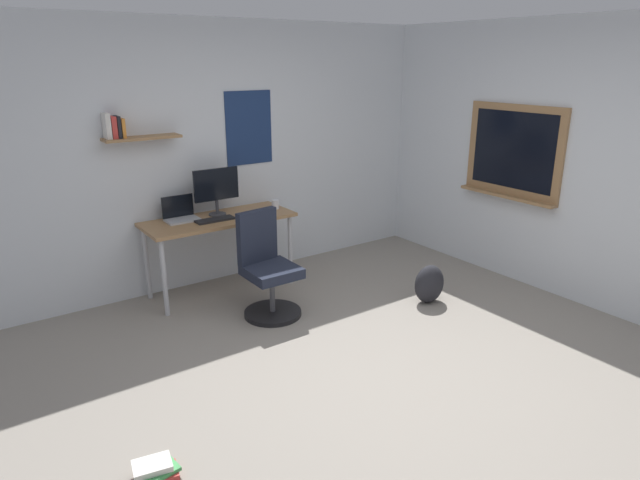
{
  "coord_description": "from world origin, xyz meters",
  "views": [
    {
      "loc": [
        -2.4,
        -2.68,
        2.23
      ],
      "look_at": [
        0.0,
        0.73,
        0.85
      ],
      "focal_mm": 30.92,
      "sensor_mm": 36.0,
      "label": 1
    }
  ],
  "objects_px": {
    "monitor_primary": "(216,188)",
    "backpack": "(429,284)",
    "keyboard": "(215,220)",
    "desk": "(219,226)",
    "coffee_mug": "(275,204)",
    "office_chair": "(267,271)",
    "laptop": "(181,214)",
    "book_stack_on_floor": "(156,470)",
    "computer_mouse": "(241,214)"
  },
  "relations": [
    {
      "from": "monitor_primary",
      "to": "backpack",
      "type": "distance_m",
      "value": 2.25
    },
    {
      "from": "coffee_mug",
      "to": "computer_mouse",
      "type": "bearing_deg",
      "value": -173.16
    },
    {
      "from": "coffee_mug",
      "to": "book_stack_on_floor",
      "type": "bearing_deg",
      "value": -133.95
    },
    {
      "from": "keyboard",
      "to": "backpack",
      "type": "height_order",
      "value": "keyboard"
    },
    {
      "from": "keyboard",
      "to": "coffee_mug",
      "type": "bearing_deg",
      "value": 4.1
    },
    {
      "from": "keyboard",
      "to": "laptop",
      "type": "bearing_deg",
      "value": 139.7
    },
    {
      "from": "computer_mouse",
      "to": "coffee_mug",
      "type": "relative_size",
      "value": 1.13
    },
    {
      "from": "book_stack_on_floor",
      "to": "backpack",
      "type": "bearing_deg",
      "value": 14.85
    },
    {
      "from": "coffee_mug",
      "to": "book_stack_on_floor",
      "type": "xyz_separation_m",
      "value": [
        -2.08,
        -2.16,
        -0.76
      ]
    },
    {
      "from": "keyboard",
      "to": "backpack",
      "type": "xyz_separation_m",
      "value": [
        1.56,
        -1.33,
        -0.58
      ]
    },
    {
      "from": "book_stack_on_floor",
      "to": "keyboard",
      "type": "bearing_deg",
      "value": 56.73
    },
    {
      "from": "office_chair",
      "to": "backpack",
      "type": "relative_size",
      "value": 2.56
    },
    {
      "from": "desk",
      "to": "book_stack_on_floor",
      "type": "bearing_deg",
      "value": -123.72
    },
    {
      "from": "desk",
      "to": "keyboard",
      "type": "distance_m",
      "value": 0.14
    },
    {
      "from": "desk",
      "to": "backpack",
      "type": "bearing_deg",
      "value": -43.28
    },
    {
      "from": "computer_mouse",
      "to": "coffee_mug",
      "type": "distance_m",
      "value": 0.42
    },
    {
      "from": "laptop",
      "to": "keyboard",
      "type": "relative_size",
      "value": 0.84
    },
    {
      "from": "laptop",
      "to": "desk",
      "type": "bearing_deg",
      "value": -23.53
    },
    {
      "from": "monitor_primary",
      "to": "keyboard",
      "type": "xyz_separation_m",
      "value": [
        -0.11,
        -0.17,
        -0.26
      ]
    },
    {
      "from": "book_stack_on_floor",
      "to": "monitor_primary",
      "type": "bearing_deg",
      "value": 56.74
    },
    {
      "from": "desk",
      "to": "backpack",
      "type": "relative_size",
      "value": 3.9
    },
    {
      "from": "office_chair",
      "to": "backpack",
      "type": "xyz_separation_m",
      "value": [
        1.37,
        -0.68,
        -0.22
      ]
    },
    {
      "from": "backpack",
      "to": "coffee_mug",
      "type": "bearing_deg",
      "value": 122.07
    },
    {
      "from": "coffee_mug",
      "to": "book_stack_on_floor",
      "type": "distance_m",
      "value": 3.09
    },
    {
      "from": "computer_mouse",
      "to": "book_stack_on_floor",
      "type": "height_order",
      "value": "computer_mouse"
    },
    {
      "from": "desk",
      "to": "monitor_primary",
      "type": "height_order",
      "value": "monitor_primary"
    },
    {
      "from": "desk",
      "to": "backpack",
      "type": "height_order",
      "value": "desk"
    },
    {
      "from": "laptop",
      "to": "backpack",
      "type": "relative_size",
      "value": 0.83
    },
    {
      "from": "office_chair",
      "to": "book_stack_on_floor",
      "type": "distance_m",
      "value": 2.17
    },
    {
      "from": "backpack",
      "to": "book_stack_on_floor",
      "type": "bearing_deg",
      "value": -165.15
    },
    {
      "from": "keyboard",
      "to": "computer_mouse",
      "type": "distance_m",
      "value": 0.28
    },
    {
      "from": "monitor_primary",
      "to": "book_stack_on_floor",
      "type": "bearing_deg",
      "value": -123.26
    },
    {
      "from": "desk",
      "to": "computer_mouse",
      "type": "relative_size",
      "value": 13.93
    },
    {
      "from": "book_stack_on_floor",
      "to": "desk",
      "type": "bearing_deg",
      "value": 56.28
    },
    {
      "from": "office_chair",
      "to": "coffee_mug",
      "type": "bearing_deg",
      "value": 53.79
    },
    {
      "from": "laptop",
      "to": "book_stack_on_floor",
      "type": "distance_m",
      "value": 2.69
    },
    {
      "from": "office_chair",
      "to": "laptop",
      "type": "relative_size",
      "value": 3.06
    },
    {
      "from": "office_chair",
      "to": "coffee_mug",
      "type": "xyz_separation_m",
      "value": [
        0.51,
        0.7,
        0.4
      ]
    },
    {
      "from": "monitor_primary",
      "to": "laptop",
      "type": "bearing_deg",
      "value": 172.42
    },
    {
      "from": "office_chair",
      "to": "backpack",
      "type": "distance_m",
      "value": 1.55
    },
    {
      "from": "computer_mouse",
      "to": "coffee_mug",
      "type": "xyz_separation_m",
      "value": [
        0.42,
        0.05,
        0.03
      ]
    },
    {
      "from": "desk",
      "to": "monitor_primary",
      "type": "bearing_deg",
      "value": 68.87
    },
    {
      "from": "keyboard",
      "to": "desk",
      "type": "bearing_deg",
      "value": 45.26
    },
    {
      "from": "coffee_mug",
      "to": "book_stack_on_floor",
      "type": "height_order",
      "value": "coffee_mug"
    },
    {
      "from": "keyboard",
      "to": "coffee_mug",
      "type": "distance_m",
      "value": 0.7
    },
    {
      "from": "office_chair",
      "to": "book_stack_on_floor",
      "type": "height_order",
      "value": "office_chair"
    },
    {
      "from": "laptop",
      "to": "monitor_primary",
      "type": "xyz_separation_m",
      "value": [
        0.36,
        -0.05,
        0.22
      ]
    },
    {
      "from": "monitor_primary",
      "to": "computer_mouse",
      "type": "relative_size",
      "value": 4.46
    },
    {
      "from": "monitor_primary",
      "to": "backpack",
      "type": "xyz_separation_m",
      "value": [
        1.45,
        -1.49,
        -0.84
      ]
    },
    {
      "from": "laptop",
      "to": "book_stack_on_floor",
      "type": "height_order",
      "value": "laptop"
    }
  ]
}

